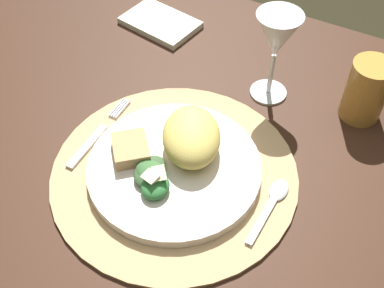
# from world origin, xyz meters

# --- Properties ---
(dining_table) EXTENTS (1.49, 0.88, 0.71)m
(dining_table) POSITION_xyz_m (0.00, 0.00, 0.58)
(dining_table) COLOR #3B2114
(dining_table) RESTS_ON ground
(placemat) EXTENTS (0.37, 0.37, 0.01)m
(placemat) POSITION_xyz_m (0.00, -0.04, 0.71)
(placemat) COLOR tan
(placemat) RESTS_ON dining_table
(dinner_plate) EXTENTS (0.26, 0.26, 0.02)m
(dinner_plate) POSITION_xyz_m (0.00, -0.04, 0.72)
(dinner_plate) COLOR silver
(dinner_plate) RESTS_ON placemat
(pasta_serving) EXTENTS (0.13, 0.15, 0.05)m
(pasta_serving) POSITION_xyz_m (0.01, 0.00, 0.76)
(pasta_serving) COLOR #E7CB61
(pasta_serving) RESTS_ON dinner_plate
(salad_greens) EXTENTS (0.07, 0.08, 0.03)m
(salad_greens) POSITION_xyz_m (-0.01, -0.08, 0.74)
(salad_greens) COLOR #385631
(salad_greens) RESTS_ON dinner_plate
(bread_piece) EXTENTS (0.08, 0.08, 0.02)m
(bread_piece) POSITION_xyz_m (-0.07, -0.05, 0.74)
(bread_piece) COLOR tan
(bread_piece) RESTS_ON dinner_plate
(fork) EXTENTS (0.02, 0.16, 0.00)m
(fork) POSITION_xyz_m (-0.14, -0.04, 0.72)
(fork) COLOR silver
(fork) RESTS_ON placemat
(spoon) EXTENTS (0.03, 0.13, 0.01)m
(spoon) POSITION_xyz_m (0.15, -0.02, 0.72)
(spoon) COLOR silver
(spoon) RESTS_ON placemat
(napkin) EXTENTS (0.16, 0.12, 0.01)m
(napkin) POSITION_xyz_m (-0.21, 0.27, 0.71)
(napkin) COLOR white
(napkin) RESTS_ON dining_table
(wine_glass) EXTENTS (0.07, 0.07, 0.16)m
(wine_glass) POSITION_xyz_m (0.05, 0.19, 0.82)
(wine_glass) COLOR silver
(wine_glass) RESTS_ON dining_table
(amber_tumbler) EXTENTS (0.07, 0.07, 0.10)m
(amber_tumbler) POSITION_xyz_m (0.21, 0.22, 0.76)
(amber_tumbler) COLOR gold
(amber_tumbler) RESTS_ON dining_table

